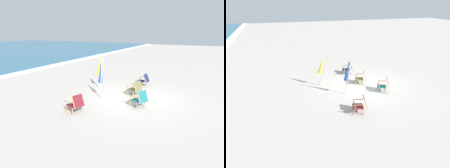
{
  "view_description": "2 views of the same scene",
  "coord_description": "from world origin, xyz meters",
  "views": [
    {
      "loc": [
        -9.22,
        -3.19,
        3.37
      ],
      "look_at": [
        -0.85,
        0.85,
        0.85
      ],
      "focal_mm": 32.0,
      "sensor_mm": 36.0,
      "label": 1
    },
    {
      "loc": [
        -10.26,
        5.15,
        4.9
      ],
      "look_at": [
        -0.8,
        2.02,
        0.68
      ],
      "focal_mm": 32.0,
      "sensor_mm": 36.0,
      "label": 2
    }
  ],
  "objects": [
    {
      "name": "ground_plane",
      "position": [
        0.0,
        0.0,
        0.0
      ],
      "size": [
        80.0,
        80.0,
        0.0
      ],
      "primitive_type": "plane",
      "color": "#B2AAA0"
    },
    {
      "name": "beach_chair_back_right",
      "position": [
        -1.14,
        -0.66,
        0.43
      ],
      "size": [
        0.81,
        0.86,
        0.82
      ],
      "color": "#196066",
      "rests_on": "ground"
    },
    {
      "name": "beach_chair_mid_center",
      "position": [
        2.3,
        0.23,
        0.43
      ],
      "size": [
        0.69,
        0.81,
        0.8
      ],
      "color": "#19234C",
      "rests_on": "ground"
    },
    {
      "name": "beach_chair_far_center",
      "position": [
        0.36,
        0.08,
        0.43
      ],
      "size": [
        0.76,
        0.82,
        0.82
      ],
      "color": "#515B33",
      "rests_on": "ground"
    },
    {
      "name": "beach_chair_front_left",
      "position": [
        -2.85,
        1.57,
        0.43
      ],
      "size": [
        0.74,
        0.81,
        0.82
      ],
      "color": "maroon",
      "rests_on": "ground"
    },
    {
      "name": "umbrella_furled_blue",
      "position": [
        -0.81,
        1.49,
        1.38
      ],
      "size": [
        0.43,
        0.44,
        2.11
      ],
      "color": "#B7B2A8",
      "rests_on": "ground"
    },
    {
      "name": "umbrella_furled_yellow",
      "position": [
        0.85,
        2.49,
        1.33
      ],
      "size": [
        0.51,
        0.69,
        2.03
      ],
      "color": "#B7B2A8",
      "rests_on": "ground"
    }
  ]
}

